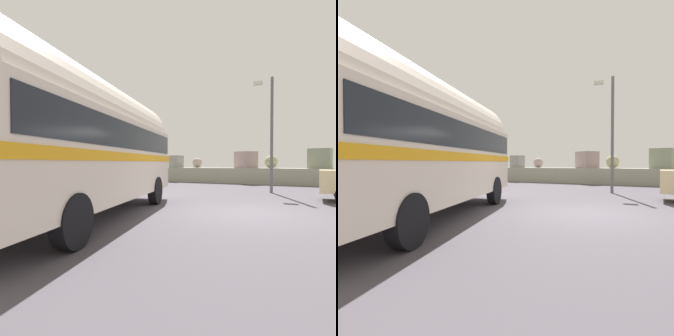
{
  "view_description": "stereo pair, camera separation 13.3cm",
  "coord_description": "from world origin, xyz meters",
  "views": [
    {
      "loc": [
        1.36,
        -8.23,
        1.49
      ],
      "look_at": [
        -1.97,
        -1.22,
        1.33
      ],
      "focal_mm": 29.61,
      "sensor_mm": 36.0,
      "label": 1
    },
    {
      "loc": [
        1.48,
        -8.17,
        1.49
      ],
      "look_at": [
        -1.97,
        -1.22,
        1.33
      ],
      "focal_mm": 29.61,
      "sensor_mm": 36.0,
      "label": 2
    }
  ],
  "objects": [
    {
      "name": "ground",
      "position": [
        0.0,
        0.0,
        0.01
      ],
      "size": [
        32.0,
        26.0,
        0.02
      ],
      "color": "#4A454D"
    },
    {
      "name": "breakwater",
      "position": [
        -0.01,
        11.8,
        0.72
      ],
      "size": [
        31.36,
        1.9,
        2.39
      ],
      "color": "gray",
      "rests_on": "ground"
    },
    {
      "name": "lamp_post",
      "position": [
        0.04,
        6.04,
        3.2
      ],
      "size": [
        1.0,
        0.64,
        5.6
      ],
      "color": "#5B5B60",
      "rests_on": "ground"
    },
    {
      "name": "vintage_coach",
      "position": [
        -3.73,
        -2.43,
        2.05
      ],
      "size": [
        4.23,
        8.9,
        3.7
      ],
      "rotation": [
        0.0,
        0.0,
        0.22
      ],
      "color": "black",
      "rests_on": "ground"
    }
  ]
}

